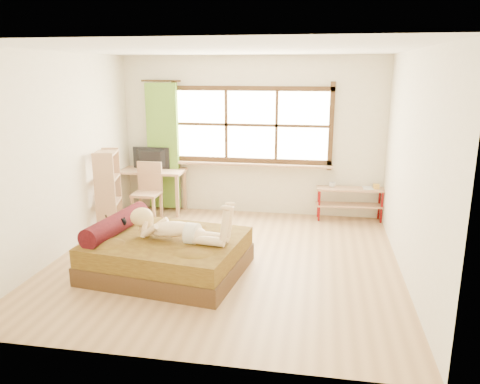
% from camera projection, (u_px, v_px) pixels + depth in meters
% --- Properties ---
extents(floor, '(4.50, 4.50, 0.00)m').
position_uv_depth(floor, '(226.00, 261.00, 6.23)').
color(floor, '#9E754C').
rests_on(floor, ground).
extents(ceiling, '(4.50, 4.50, 0.00)m').
position_uv_depth(ceiling, '(224.00, 49.00, 5.54)').
color(ceiling, white).
rests_on(ceiling, wall_back).
extents(wall_back, '(4.50, 0.00, 4.50)m').
position_uv_depth(wall_back, '(251.00, 137.00, 8.03)').
color(wall_back, silver).
rests_on(wall_back, floor).
extents(wall_front, '(4.50, 0.00, 4.50)m').
position_uv_depth(wall_front, '(168.00, 213.00, 3.74)').
color(wall_front, silver).
rests_on(wall_front, floor).
extents(wall_left, '(0.00, 4.50, 4.50)m').
position_uv_depth(wall_left, '(60.00, 156.00, 6.26)').
color(wall_left, silver).
rests_on(wall_left, floor).
extents(wall_right, '(0.00, 4.50, 4.50)m').
position_uv_depth(wall_right, '(411.00, 167.00, 5.51)').
color(wall_right, silver).
rests_on(wall_right, floor).
extents(window, '(2.80, 0.16, 1.46)m').
position_uv_depth(window, '(251.00, 128.00, 7.96)').
color(window, '#FFEDBF').
rests_on(window, wall_back).
extents(curtain, '(0.55, 0.10, 2.20)m').
position_uv_depth(curtain, '(163.00, 147.00, 8.22)').
color(curtain, '#528123').
rests_on(curtain, wall_back).
extents(bed, '(2.00, 1.69, 0.69)m').
position_uv_depth(bed, '(164.00, 253.00, 5.83)').
color(bed, '#382111').
rests_on(bed, floor).
extents(woman, '(1.31, 0.53, 0.55)m').
position_uv_depth(woman, '(177.00, 219.00, 5.62)').
color(woman, beige).
rests_on(woman, bed).
extents(kitten, '(0.29, 0.15, 0.22)m').
position_uv_depth(kitten, '(115.00, 224.00, 5.95)').
color(kitten, black).
rests_on(kitten, bed).
extents(desk, '(1.23, 0.57, 0.77)m').
position_uv_depth(desk, '(150.00, 175.00, 8.21)').
color(desk, tan).
rests_on(desk, floor).
extents(monitor, '(0.66, 0.09, 0.38)m').
position_uv_depth(monitor, '(150.00, 158.00, 8.18)').
color(monitor, black).
rests_on(monitor, desk).
extents(chair, '(0.43, 0.43, 0.96)m').
position_uv_depth(chair, '(148.00, 188.00, 7.88)').
color(chair, tan).
rests_on(chair, floor).
extents(pipe_shelf, '(1.13, 0.36, 0.63)m').
position_uv_depth(pipe_shelf, '(351.00, 197.00, 7.81)').
color(pipe_shelf, tan).
rests_on(pipe_shelf, floor).
extents(cup, '(0.12, 0.12, 0.09)m').
position_uv_depth(cup, '(332.00, 185.00, 7.82)').
color(cup, gray).
rests_on(cup, pipe_shelf).
extents(book, '(0.18, 0.23, 0.02)m').
position_uv_depth(book, '(363.00, 188.00, 7.74)').
color(book, gray).
rests_on(book, pipe_shelf).
extents(bookshelf, '(0.43, 0.60, 1.25)m').
position_uv_depth(bookshelf, '(108.00, 190.00, 7.34)').
color(bookshelf, tan).
rests_on(bookshelf, floor).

